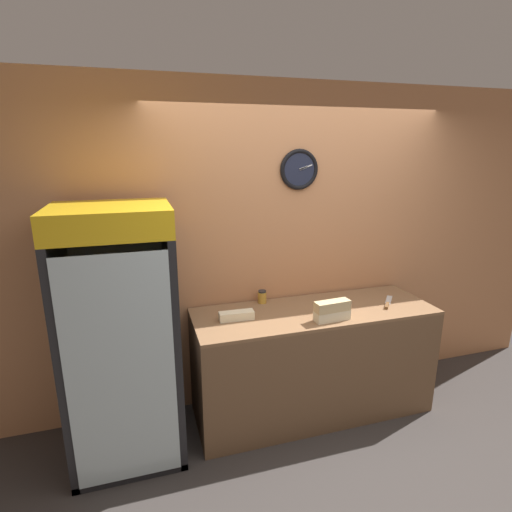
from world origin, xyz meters
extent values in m
plane|color=#383330|center=(0.00, 0.00, 0.00)|extent=(14.00, 14.00, 0.00)
cube|color=tan|center=(0.00, 1.27, 1.35)|extent=(5.20, 0.06, 2.70)
torus|color=black|center=(-0.03, 1.22, 2.01)|extent=(0.33, 0.04, 0.33)
cylinder|color=#1E2338|center=(-0.03, 1.22, 2.01)|extent=(0.27, 0.01, 0.27)
cube|color=white|center=(0.01, 1.21, 2.02)|extent=(0.07, 0.01, 0.04)
cube|color=white|center=(0.03, 1.21, 2.03)|extent=(0.11, 0.01, 0.04)
cube|color=brown|center=(0.00, 0.88, 0.45)|extent=(1.96, 0.67, 0.89)
cube|color=brown|center=(0.00, 0.88, 0.91)|extent=(1.96, 0.67, 0.02)
cube|color=black|center=(-1.48, 1.20, 0.83)|extent=(0.75, 0.04, 1.65)
cube|color=black|center=(-1.83, 0.86, 0.83)|extent=(0.05, 0.72, 1.65)
cube|color=black|center=(-1.13, 0.86, 0.83)|extent=(0.05, 0.72, 1.65)
cube|color=black|center=(-1.48, 0.86, 0.03)|extent=(0.75, 0.72, 0.05)
cube|color=white|center=(-1.48, 1.17, 0.83)|extent=(0.65, 0.02, 1.55)
cube|color=silver|center=(-1.48, 0.49, 0.83)|extent=(0.65, 0.01, 1.55)
cube|color=gold|center=(-1.48, 0.82, 1.74)|extent=(0.75, 0.65, 0.18)
cube|color=silver|center=(-1.48, 0.84, 0.39)|extent=(0.63, 0.60, 0.01)
cube|color=silver|center=(-1.48, 0.84, 0.69)|extent=(0.63, 0.60, 0.01)
cube|color=silver|center=(-1.48, 0.84, 0.98)|extent=(0.63, 0.60, 0.01)
cube|color=silver|center=(-1.48, 0.84, 1.28)|extent=(0.63, 0.60, 0.01)
cylinder|color=#72337F|center=(-1.27, 0.58, 0.75)|extent=(0.06, 0.06, 0.11)
cylinder|color=#72337F|center=(-1.27, 0.58, 0.83)|extent=(0.02, 0.02, 0.05)
cylinder|color=#B2BCCC|center=(-1.62, 0.58, 0.46)|extent=(0.07, 0.07, 0.12)
cylinder|color=#B2BCCC|center=(-1.62, 0.58, 0.54)|extent=(0.03, 0.03, 0.05)
cylinder|color=navy|center=(-1.30, 0.58, 1.34)|extent=(0.07, 0.07, 0.12)
cylinder|color=navy|center=(-1.30, 0.58, 1.43)|extent=(0.03, 0.03, 0.05)
cylinder|color=#72337F|center=(-1.47, 0.58, 0.78)|extent=(0.07, 0.07, 0.17)
cylinder|color=#72337F|center=(-1.47, 0.58, 0.90)|extent=(0.03, 0.03, 0.07)
cylinder|color=#B2BCCC|center=(-1.75, 0.57, 0.78)|extent=(0.06, 0.06, 0.17)
cylinder|color=#B2BCCC|center=(-1.75, 0.57, 0.90)|extent=(0.02, 0.02, 0.07)
cylinder|color=navy|center=(-1.63, 0.58, 1.08)|extent=(0.07, 0.07, 0.18)
cylinder|color=navy|center=(-1.63, 0.58, 1.21)|extent=(0.03, 0.03, 0.08)
cube|color=beige|center=(0.04, 0.67, 0.96)|extent=(0.28, 0.11, 0.08)
cube|color=tan|center=(0.04, 0.67, 1.03)|extent=(0.28, 0.11, 0.08)
cube|color=beige|center=(-0.65, 0.88, 0.95)|extent=(0.27, 0.09, 0.07)
cube|color=silver|center=(0.70, 0.90, 0.92)|extent=(0.17, 0.19, 0.00)
cube|color=brown|center=(0.59, 0.77, 0.93)|extent=(0.10, 0.11, 0.02)
cylinder|color=gold|center=(-0.36, 1.15, 0.97)|extent=(0.07, 0.07, 0.09)
cylinder|color=#262628|center=(-0.36, 1.15, 1.02)|extent=(0.07, 0.07, 0.01)
camera|label=1|loc=(-1.32, -1.84, 2.19)|focal=28.00mm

